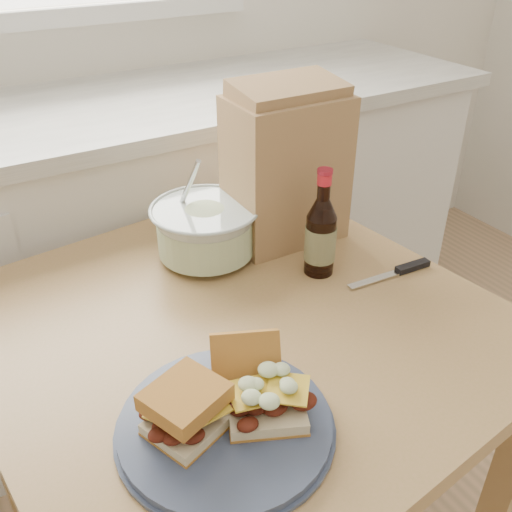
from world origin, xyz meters
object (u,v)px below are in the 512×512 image
plate (225,425)px  paper_bag (286,170)px  coleslaw_bowl (206,232)px  beer_bottle (321,235)px  dining_table (238,363)px

plate → paper_bag: (0.39, 0.44, 0.15)m
coleslaw_bowl → paper_bag: 0.22m
beer_bottle → paper_bag: paper_bag is taller
plate → paper_bag: size_ratio=0.96×
dining_table → beer_bottle: size_ratio=4.34×
plate → paper_bag: paper_bag is taller
beer_bottle → paper_bag: bearing=57.2°
paper_bag → plate: bearing=-130.8°
dining_table → paper_bag: size_ratio=3.09×
dining_table → paper_bag: bearing=34.6°
paper_bag → beer_bottle: bearing=-97.1°
beer_bottle → paper_bag: (0.02, 0.16, 0.07)m
plate → beer_bottle: size_ratio=1.35×
dining_table → paper_bag: paper_bag is taller
coleslaw_bowl → paper_bag: paper_bag is taller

